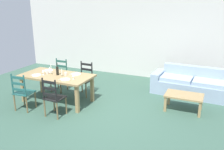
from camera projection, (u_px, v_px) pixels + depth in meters
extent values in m
cube|color=#385849|center=(100.00, 112.00, 5.87)|extent=(9.60, 9.60, 0.02)
cube|color=silver|center=(141.00, 39.00, 8.36)|extent=(9.60, 0.16, 2.70)
cube|color=#9F8152|center=(57.00, 76.00, 6.26)|extent=(1.90, 0.96, 0.05)
cube|color=#9F8152|center=(23.00, 89.00, 6.36)|extent=(0.08, 0.08, 0.70)
cube|color=#9F8152|center=(77.00, 99.00, 5.71)|extent=(0.08, 0.08, 0.70)
cube|color=#9F8152|center=(42.00, 81.00, 7.03)|extent=(0.08, 0.08, 0.70)
cube|color=#9F8152|center=(92.00, 89.00, 6.37)|extent=(0.08, 0.08, 0.70)
cube|color=#205652|center=(24.00, 92.00, 5.87)|extent=(0.45, 0.43, 0.03)
cylinder|color=brown|center=(24.00, 98.00, 6.14)|extent=(0.04, 0.04, 0.43)
cylinder|color=brown|center=(35.00, 99.00, 6.03)|extent=(0.04, 0.04, 0.43)
cylinder|color=brown|center=(15.00, 103.00, 5.84)|extent=(0.04, 0.04, 0.43)
cylinder|color=brown|center=(27.00, 105.00, 5.72)|extent=(0.04, 0.04, 0.43)
cylinder|color=#205652|center=(12.00, 84.00, 5.69)|extent=(0.04, 0.04, 0.50)
cylinder|color=#205652|center=(25.00, 85.00, 5.58)|extent=(0.04, 0.04, 0.50)
cube|color=#205652|center=(19.00, 90.00, 5.67)|extent=(0.38, 0.05, 0.06)
cube|color=#205652|center=(18.00, 84.00, 5.63)|extent=(0.38, 0.05, 0.06)
cube|color=#205652|center=(17.00, 78.00, 5.59)|extent=(0.38, 0.05, 0.06)
cube|color=black|center=(55.00, 98.00, 5.54)|extent=(0.43, 0.41, 0.03)
cylinder|color=brown|center=(54.00, 103.00, 5.83)|extent=(0.04, 0.04, 0.43)
cylinder|color=brown|center=(66.00, 105.00, 5.68)|extent=(0.04, 0.04, 0.43)
cylinder|color=brown|center=(45.00, 108.00, 5.54)|extent=(0.04, 0.04, 0.43)
cylinder|color=brown|center=(57.00, 111.00, 5.39)|extent=(0.04, 0.04, 0.43)
cylinder|color=black|center=(43.00, 88.00, 5.39)|extent=(0.04, 0.04, 0.50)
cylinder|color=black|center=(56.00, 91.00, 5.24)|extent=(0.04, 0.04, 0.50)
cube|color=black|center=(50.00, 95.00, 5.36)|extent=(0.38, 0.04, 0.06)
cube|color=black|center=(49.00, 89.00, 5.31)|extent=(0.38, 0.04, 0.06)
cube|color=black|center=(49.00, 82.00, 5.27)|extent=(0.38, 0.04, 0.06)
cube|color=#265549|center=(59.00, 77.00, 7.14)|extent=(0.43, 0.41, 0.03)
cylinder|color=brown|center=(61.00, 86.00, 6.98)|extent=(0.04, 0.04, 0.43)
cylinder|color=brown|center=(51.00, 85.00, 7.13)|extent=(0.04, 0.04, 0.43)
cylinder|color=brown|center=(67.00, 83.00, 7.28)|extent=(0.04, 0.04, 0.43)
cylinder|color=brown|center=(58.00, 81.00, 7.42)|extent=(0.04, 0.04, 0.43)
cylinder|color=#265549|center=(66.00, 67.00, 7.13)|extent=(0.04, 0.04, 0.50)
cylinder|color=#265549|center=(57.00, 66.00, 7.28)|extent=(0.04, 0.04, 0.50)
cube|color=#265549|center=(62.00, 71.00, 7.24)|extent=(0.38, 0.03, 0.06)
cube|color=#265549|center=(62.00, 66.00, 7.20)|extent=(0.38, 0.03, 0.06)
cube|color=#265549|center=(61.00, 61.00, 7.16)|extent=(0.38, 0.03, 0.06)
cube|color=black|center=(84.00, 80.00, 6.78)|extent=(0.44, 0.42, 0.03)
cylinder|color=brown|center=(86.00, 91.00, 6.62)|extent=(0.04, 0.04, 0.43)
cylinder|color=brown|center=(75.00, 89.00, 6.78)|extent=(0.04, 0.04, 0.43)
cylinder|color=brown|center=(92.00, 87.00, 6.92)|extent=(0.04, 0.04, 0.43)
cylinder|color=brown|center=(82.00, 85.00, 7.07)|extent=(0.04, 0.04, 0.43)
cylinder|color=black|center=(92.00, 71.00, 6.77)|extent=(0.04, 0.04, 0.50)
cylinder|color=black|center=(81.00, 69.00, 6.93)|extent=(0.04, 0.04, 0.50)
cube|color=black|center=(87.00, 74.00, 6.89)|extent=(0.38, 0.04, 0.06)
cube|color=black|center=(87.00, 69.00, 6.84)|extent=(0.38, 0.04, 0.06)
cube|color=black|center=(86.00, 64.00, 6.80)|extent=(0.38, 0.04, 0.06)
cylinder|color=white|center=(37.00, 75.00, 6.20)|extent=(0.24, 0.24, 0.02)
cube|color=silver|center=(32.00, 75.00, 6.26)|extent=(0.02, 0.17, 0.01)
cylinder|color=white|center=(65.00, 79.00, 5.86)|extent=(0.24, 0.24, 0.02)
cube|color=silver|center=(60.00, 79.00, 5.92)|extent=(0.02, 0.17, 0.01)
cylinder|color=white|center=(49.00, 70.00, 6.64)|extent=(0.24, 0.24, 0.02)
cube|color=silver|center=(44.00, 70.00, 6.70)|extent=(0.02, 0.17, 0.01)
cylinder|color=white|center=(76.00, 74.00, 6.29)|extent=(0.24, 0.24, 0.02)
cube|color=silver|center=(71.00, 74.00, 6.35)|extent=(0.02, 0.17, 0.01)
cylinder|color=black|center=(57.00, 71.00, 6.23)|extent=(0.07, 0.07, 0.22)
cylinder|color=black|center=(57.00, 65.00, 6.18)|extent=(0.02, 0.02, 0.08)
cylinder|color=black|center=(57.00, 64.00, 6.17)|extent=(0.03, 0.03, 0.02)
cylinder|color=white|center=(43.00, 75.00, 6.26)|extent=(0.06, 0.06, 0.01)
cylinder|color=white|center=(43.00, 73.00, 6.25)|extent=(0.01, 0.01, 0.07)
cone|color=white|center=(43.00, 71.00, 6.23)|extent=(0.06, 0.06, 0.08)
cylinder|color=white|center=(74.00, 79.00, 5.91)|extent=(0.06, 0.06, 0.01)
cylinder|color=white|center=(73.00, 78.00, 5.90)|extent=(0.01, 0.01, 0.07)
cone|color=white|center=(73.00, 75.00, 5.88)|extent=(0.06, 0.06, 0.08)
cylinder|color=white|center=(50.00, 72.00, 6.47)|extent=(0.06, 0.06, 0.01)
cylinder|color=white|center=(50.00, 71.00, 6.46)|extent=(0.01, 0.01, 0.07)
cone|color=white|center=(50.00, 68.00, 6.44)|extent=(0.06, 0.06, 0.08)
cylinder|color=beige|center=(66.00, 74.00, 6.19)|extent=(0.07, 0.07, 0.09)
cylinder|color=beige|center=(47.00, 72.00, 6.34)|extent=(0.07, 0.07, 0.09)
cylinder|color=#998C66|center=(51.00, 73.00, 6.33)|extent=(0.05, 0.05, 0.04)
cylinder|color=white|center=(51.00, 68.00, 6.29)|extent=(0.02, 0.02, 0.23)
cylinder|color=#998C66|center=(62.00, 76.00, 6.13)|extent=(0.05, 0.05, 0.04)
cylinder|color=white|center=(62.00, 72.00, 6.10)|extent=(0.02, 0.02, 0.16)
cube|color=#91A5BC|center=(192.00, 89.00, 6.84)|extent=(1.84, 0.89, 0.40)
cube|color=#91A5BC|center=(194.00, 79.00, 7.04)|extent=(1.81, 0.29, 0.80)
cube|color=#91A5BC|center=(158.00, 81.00, 7.25)|extent=(0.28, 0.81, 0.58)
cube|color=#A3B9D3|center=(210.00, 83.00, 6.53)|extent=(0.89, 0.68, 0.12)
cube|color=#A3B9D3|center=(177.00, 78.00, 6.91)|extent=(0.89, 0.68, 0.12)
cube|color=#9F8152|center=(184.00, 95.00, 5.81)|extent=(0.90, 0.56, 0.04)
cube|color=#9F8152|center=(165.00, 104.00, 5.82)|extent=(0.06, 0.06, 0.38)
cube|color=#9F8152|center=(200.00, 110.00, 5.51)|extent=(0.06, 0.06, 0.38)
cube|color=#9F8152|center=(169.00, 98.00, 6.22)|extent=(0.06, 0.06, 0.38)
cube|color=#9F8152|center=(201.00, 102.00, 5.91)|extent=(0.06, 0.06, 0.38)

